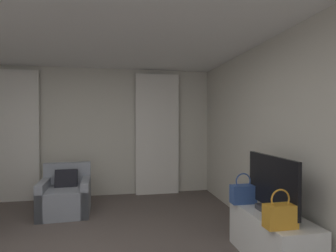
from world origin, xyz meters
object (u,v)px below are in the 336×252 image
handbag_primary (243,193)px  handbag_secondary (280,215)px  tv_console (272,237)px  armchair (66,196)px  tv_flatscreen (272,187)px

handbag_primary → handbag_secondary: (-0.01, -0.76, 0.00)m
tv_console → handbag_secondary: handbag_secondary is taller
armchair → tv_console: bearing=-39.0°
handbag_secondary → armchair: bearing=134.4°
armchair → tv_console: (2.50, -2.02, -0.02)m
handbag_primary → armchair: bearing=145.2°
tv_flatscreen → tv_console: bearing=-90.0°
armchair → tv_console: armchair is taller
armchair → handbag_secondary: bearing=-45.6°
tv_console → handbag_secondary: (-0.15, -0.38, 0.39)m
armchair → tv_console: size_ratio=0.74×
handbag_primary → tv_flatscreen: bearing=-69.4°
tv_console → handbag_primary: (-0.14, 0.39, 0.39)m
tv_flatscreen → handbag_primary: size_ratio=2.47×
tv_flatscreen → armchair: bearing=141.1°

